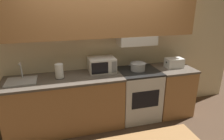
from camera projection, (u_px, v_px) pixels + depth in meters
ground_plane at (102, 111)px, 3.96m from camera, size 16.00×16.00×0.00m
wall_back at (102, 32)px, 3.37m from camera, size 5.64×0.38×2.55m
lower_counter_main at (66, 103)px, 3.33m from camera, size 1.89×0.69×0.91m
lower_counter_right_stub at (171, 90)px, 3.83m from camera, size 0.66×0.69×0.91m
stove_range at (138, 94)px, 3.66m from camera, size 0.70×0.67×0.91m
cooking_pot at (138, 66)px, 3.50m from camera, size 0.35×0.27×0.14m
microwave at (102, 65)px, 3.43m from camera, size 0.45×0.37×0.25m
toaster at (174, 63)px, 3.64m from camera, size 0.32×0.20×0.17m
sink_basin at (21, 81)px, 3.01m from camera, size 0.44×0.35×0.28m
paper_towel_roll at (59, 71)px, 3.14m from camera, size 0.15×0.15×0.23m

